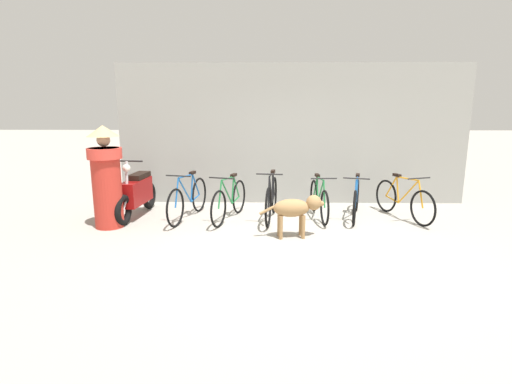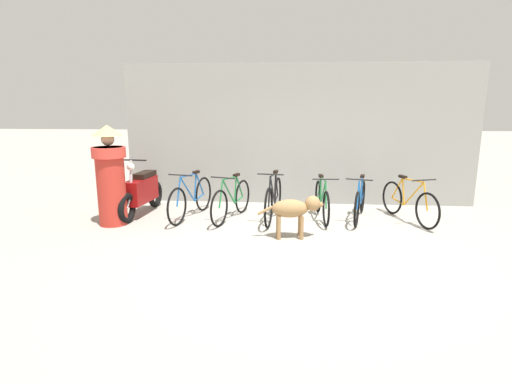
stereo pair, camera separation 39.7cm
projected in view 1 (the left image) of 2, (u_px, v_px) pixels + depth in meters
The scene contains 11 objects.
ground_plane at pixel (304, 247), 5.91m from camera, with size 60.00×60.00×0.00m, color #9E998E.
shop_wall_back at pixel (292, 135), 8.45m from camera, with size 7.34×0.20×2.92m.
bicycle_0 at pixel (188, 199), 7.36m from camera, with size 0.53×1.72×0.88m.
bicycle_1 at pixel (229, 201), 7.30m from camera, with size 0.58×1.60×0.85m.
bicycle_2 at pixel (271, 200), 7.28m from camera, with size 0.46×1.70×0.92m.
bicycle_3 at pixel (319, 200), 7.44m from camera, with size 0.46×1.62×0.82m.
bicycle_4 at pixel (356, 200), 7.45m from camera, with size 0.57×1.65×0.82m.
bicycle_5 at pixel (403, 200), 7.38m from camera, with size 0.63×1.60×0.83m.
motorcycle at pixel (137, 194), 7.49m from camera, with size 0.58×1.76×1.12m.
stray_dog at pixel (296, 208), 6.28m from camera, with size 1.04×0.35×0.68m.
person_in_robes at pixel (106, 176), 6.74m from camera, with size 0.76×0.76×1.74m.
Camera 1 is at (-0.60, -5.62, 2.04)m, focal length 28.00 mm.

